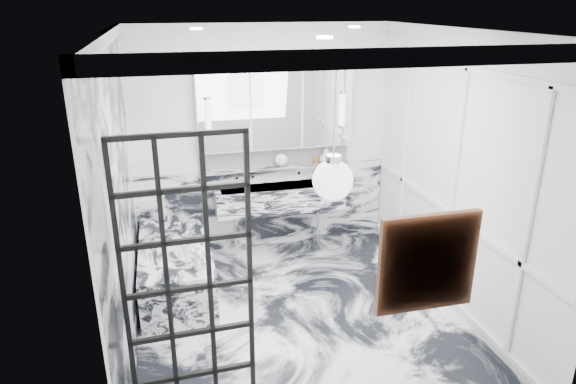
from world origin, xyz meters
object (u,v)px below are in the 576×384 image
object	(u,v)px
crittall_door	(189,289)
trough_sink	(279,197)
bathtub	(176,267)
mirror_cabinet	(275,108)

from	to	relation	value
crittall_door	trough_sink	size ratio (longest dim) A/B	1.40
crittall_door	bathtub	size ratio (longest dim) A/B	1.35
crittall_door	mirror_cabinet	size ratio (longest dim) A/B	1.18
crittall_door	mirror_cabinet	xyz separation A→B (m)	(1.25, 2.76, 0.70)
mirror_cabinet	trough_sink	bearing A→B (deg)	-90.00
trough_sink	bathtub	bearing A→B (deg)	-153.52
mirror_cabinet	bathtub	xyz separation A→B (m)	(-1.32, -0.83, -1.54)
trough_sink	mirror_cabinet	bearing A→B (deg)	90.00
trough_sink	mirror_cabinet	xyz separation A→B (m)	(-0.00, 0.17, 1.09)
crittall_door	bathtub	world-z (taller)	crittall_door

